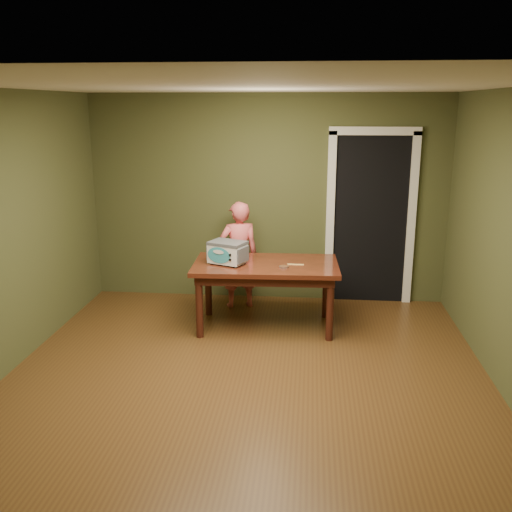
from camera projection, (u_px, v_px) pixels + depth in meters
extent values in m
plane|color=#503316|center=(245.00, 386.00, 5.13)|extent=(5.00, 5.00, 0.00)
cube|color=#404324|center=(267.00, 199.00, 7.20)|extent=(4.50, 0.02, 2.60)
cube|color=#404324|center=(175.00, 388.00, 2.39)|extent=(4.50, 0.02, 2.60)
cube|color=white|center=(243.00, 85.00, 4.46)|extent=(4.50, 5.00, 0.02)
cube|color=black|center=(368.00, 216.00, 7.43)|extent=(0.90, 0.60, 2.10)
cube|color=black|center=(370.00, 221.00, 7.13)|extent=(0.90, 0.02, 2.10)
cube|color=white|center=(330.00, 220.00, 7.16)|extent=(0.10, 0.06, 2.20)
cube|color=white|center=(411.00, 222.00, 7.07)|extent=(0.10, 0.06, 2.20)
cube|color=white|center=(375.00, 131.00, 6.83)|extent=(1.10, 0.06, 0.10)
cube|color=#39170D|center=(266.00, 265.00, 6.33)|extent=(1.63, 0.96, 0.05)
cube|color=#35140D|center=(266.00, 272.00, 6.35)|extent=(1.51, 0.84, 0.10)
cylinder|color=#35140D|center=(199.00, 307.00, 6.13)|extent=(0.08, 0.08, 0.70)
cylinder|color=#35140D|center=(208.00, 287.00, 6.81)|extent=(0.08, 0.08, 0.70)
cylinder|color=#35140D|center=(330.00, 309.00, 6.05)|extent=(0.08, 0.08, 0.70)
cylinder|color=#35140D|center=(326.00, 289.00, 6.73)|extent=(0.08, 0.08, 0.70)
cylinder|color=#4C4F54|center=(211.00, 263.00, 6.30)|extent=(0.03, 0.03, 0.02)
cylinder|color=#4C4F54|center=(221.00, 259.00, 6.47)|extent=(0.03, 0.03, 0.02)
cylinder|color=#4C4F54|center=(235.00, 267.00, 6.16)|extent=(0.03, 0.03, 0.02)
cylinder|color=#4C4F54|center=(244.00, 262.00, 6.33)|extent=(0.03, 0.03, 0.02)
cube|color=silver|center=(228.00, 253.00, 6.28)|extent=(0.45, 0.39, 0.21)
cube|color=#4C4F54|center=(228.00, 243.00, 6.25)|extent=(0.46, 0.40, 0.03)
cube|color=#4C4F54|center=(213.00, 251.00, 6.37)|extent=(0.11, 0.23, 0.16)
cube|color=#4C4F54|center=(243.00, 255.00, 6.19)|extent=(0.11, 0.23, 0.16)
ellipsoid|color=teal|center=(219.00, 255.00, 6.18)|extent=(0.27, 0.12, 0.18)
cylinder|color=black|center=(230.00, 255.00, 6.11)|extent=(0.03, 0.02, 0.03)
cylinder|color=black|center=(230.00, 260.00, 6.12)|extent=(0.02, 0.02, 0.02)
cylinder|color=silver|center=(284.00, 267.00, 6.14)|extent=(0.10, 0.10, 0.02)
cylinder|color=#512F1B|center=(284.00, 266.00, 6.14)|extent=(0.09, 0.09, 0.01)
cube|color=#EEC167|center=(296.00, 264.00, 6.26)|extent=(0.18, 0.03, 0.01)
imported|color=#EC6164|center=(239.00, 255.00, 7.02)|extent=(0.56, 0.45, 1.33)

